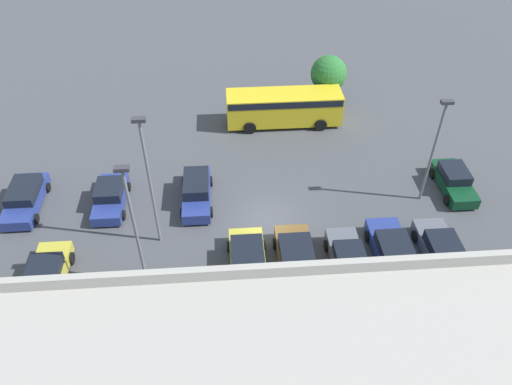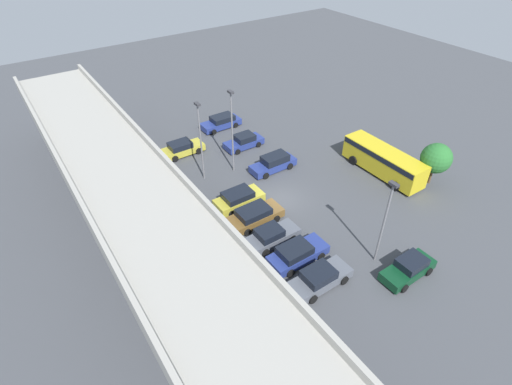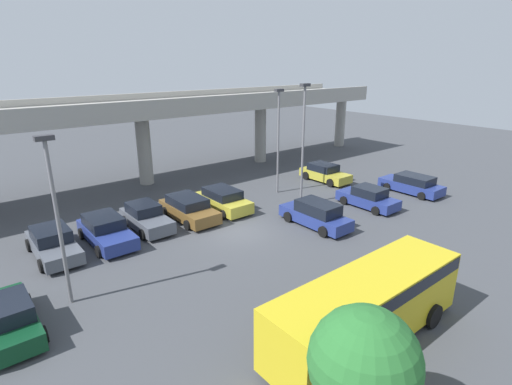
# 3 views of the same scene
# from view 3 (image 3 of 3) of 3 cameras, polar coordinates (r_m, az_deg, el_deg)

# --- Properties ---
(ground_plane) EXTENTS (108.11, 108.11, 0.00)m
(ground_plane) POSITION_cam_3_polar(r_m,az_deg,el_deg) (24.63, -2.39, -5.71)
(ground_plane) COLOR #424449
(highway_overpass) EXTENTS (51.61, 6.88, 7.28)m
(highway_overpass) POSITION_cam_3_polar(r_m,az_deg,el_deg) (34.25, -16.12, 10.83)
(highway_overpass) COLOR #9E9B93
(highway_overpass) RESTS_ON ground_plane
(parked_car_0) EXTENTS (2.01, 4.45, 1.53)m
(parked_car_0) POSITION_cam_3_polar(r_m,az_deg,el_deg) (18.51, -31.90, -15.03)
(parked_car_0) COLOR #0C381E
(parked_car_0) RESTS_ON ground_plane
(parked_car_1) EXTENTS (2.13, 4.80, 1.53)m
(parked_car_1) POSITION_cam_3_polar(r_m,az_deg,el_deg) (24.19, -27.01, -6.47)
(parked_car_1) COLOR #515660
(parked_car_1) RESTS_ON ground_plane
(parked_car_2) EXTENTS (2.21, 4.85, 1.54)m
(parked_car_2) POSITION_cam_3_polar(r_m,az_deg,el_deg) (24.63, -20.64, -5.11)
(parked_car_2) COLOR navy
(parked_car_2) RESTS_ON ground_plane
(parked_car_3) EXTENTS (2.04, 4.41, 1.57)m
(parked_car_3) POSITION_cam_3_polar(r_m,az_deg,el_deg) (25.84, -15.44, -3.47)
(parked_car_3) COLOR #515660
(parked_car_3) RESTS_ON ground_plane
(parked_car_4) EXTENTS (2.25, 4.85, 1.51)m
(parked_car_4) POSITION_cam_3_polar(r_m,az_deg,el_deg) (26.76, -9.60, -2.26)
(parked_car_4) COLOR brown
(parked_car_4) RESTS_ON ground_plane
(parked_car_5) EXTENTS (2.22, 4.50, 1.53)m
(parked_car_5) POSITION_cam_3_polar(r_m,az_deg,el_deg) (28.03, -4.71, -1.07)
(parked_car_5) COLOR gold
(parked_car_5) RESTS_ON ground_plane
(parked_car_6) EXTENTS (2.00, 4.90, 1.64)m
(parked_car_6) POSITION_cam_3_polar(r_m,az_deg,el_deg) (25.53, 8.54, -3.12)
(parked_car_6) COLOR navy
(parked_car_6) RESTS_ON ground_plane
(parked_car_7) EXTENTS (2.06, 4.41, 1.49)m
(parked_car_7) POSITION_cam_3_polar(r_m,az_deg,el_deg) (29.67, 15.72, -0.72)
(parked_car_7) COLOR navy
(parked_car_7) RESTS_ON ground_plane
(parked_car_8) EXTENTS (2.09, 4.53, 1.50)m
(parked_car_8) POSITION_cam_3_polar(r_m,az_deg,el_deg) (35.24, 9.78, 2.76)
(parked_car_8) COLOR gold
(parked_car_8) RESTS_ON ground_plane
(parked_car_9) EXTENTS (2.17, 4.83, 1.47)m
(parked_car_9) POSITION_cam_3_polar(r_m,az_deg,el_deg) (33.94, 21.39, 1.10)
(parked_car_9) COLOR navy
(parked_car_9) RESTS_ON ground_plane
(shuttle_bus) EXTENTS (8.82, 2.71, 2.64)m
(shuttle_bus) POSITION_cam_3_polar(r_m,az_deg,el_deg) (15.71, 15.66, -14.99)
(shuttle_bus) COLOR gold
(shuttle_bus) RESTS_ON ground_plane
(lamp_post_near_aisle) EXTENTS (0.70, 0.35, 8.58)m
(lamp_post_near_aisle) POSITION_cam_3_polar(r_m,az_deg,el_deg) (28.18, 6.77, 7.91)
(lamp_post_near_aisle) COLOR slate
(lamp_post_near_aisle) RESTS_ON ground_plane
(lamp_post_mid_lot) EXTENTS (0.70, 0.35, 7.34)m
(lamp_post_mid_lot) POSITION_cam_3_polar(r_m,az_deg,el_deg) (17.99, -26.66, -2.13)
(lamp_post_mid_lot) COLOR slate
(lamp_post_mid_lot) RESTS_ON ground_plane
(lamp_post_by_overpass) EXTENTS (0.70, 0.35, 8.04)m
(lamp_post_by_overpass) POSITION_cam_3_polar(r_m,az_deg,el_deg) (30.80, 3.20, 8.38)
(lamp_post_by_overpass) COLOR slate
(lamp_post_by_overpass) RESTS_ON ground_plane
(tree_front_left) EXTENTS (2.89, 2.89, 4.28)m
(tree_front_left) POSITION_cam_3_polar(r_m,az_deg,el_deg) (11.26, 15.17, -22.32)
(tree_front_left) COLOR brown
(tree_front_left) RESTS_ON ground_plane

